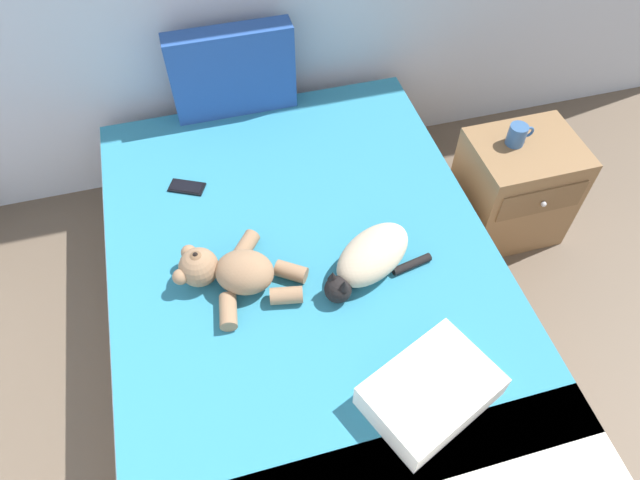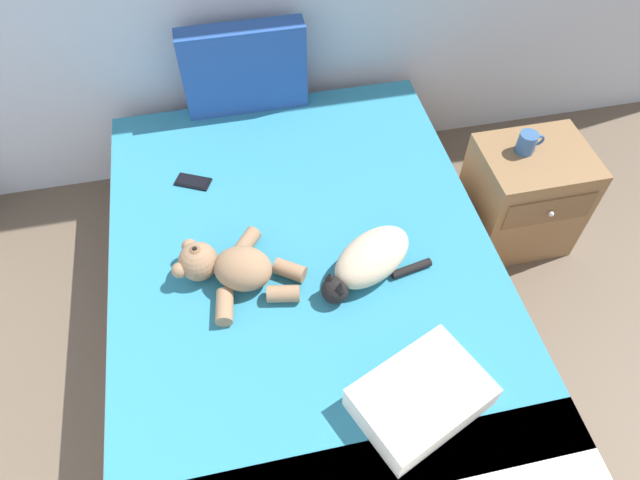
# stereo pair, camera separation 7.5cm
# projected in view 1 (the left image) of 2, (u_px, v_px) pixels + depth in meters

# --- Properties ---
(bed) EXTENTS (1.53, 2.09, 0.47)m
(bed) POSITION_uv_depth(u_px,v_px,m) (307.00, 296.00, 2.34)
(bed) COLOR olive
(bed) RESTS_ON ground_plane
(patterned_cushion) EXTENTS (0.56, 0.11, 0.41)m
(patterned_cushion) POSITION_uv_depth(u_px,v_px,m) (233.00, 72.00, 2.56)
(patterned_cushion) COLOR #264C99
(patterned_cushion) RESTS_ON bed
(cat) EXTENTS (0.44, 0.34, 0.15)m
(cat) POSITION_uv_depth(u_px,v_px,m) (370.00, 258.00, 2.08)
(cat) COLOR #C6B293
(cat) RESTS_ON bed
(teddy_bear) EXTENTS (0.49, 0.40, 0.16)m
(teddy_bear) POSITION_uv_depth(u_px,v_px,m) (232.00, 272.00, 2.05)
(teddy_bear) COLOR #937051
(teddy_bear) RESTS_ON bed
(cell_phone) EXTENTS (0.16, 0.13, 0.01)m
(cell_phone) POSITION_uv_depth(u_px,v_px,m) (187.00, 187.00, 2.39)
(cell_phone) COLOR black
(cell_phone) RESTS_ON bed
(throw_pillow) EXTENTS (0.48, 0.41, 0.11)m
(throw_pillow) POSITION_uv_depth(u_px,v_px,m) (431.00, 391.00, 1.78)
(throw_pillow) COLOR white
(throw_pillow) RESTS_ON bed
(nightstand) EXTENTS (0.48, 0.41, 0.54)m
(nightstand) POSITION_uv_depth(u_px,v_px,m) (514.00, 189.00, 2.68)
(nightstand) COLOR olive
(nightstand) RESTS_ON ground_plane
(mug) EXTENTS (0.12, 0.08, 0.09)m
(mug) POSITION_uv_depth(u_px,v_px,m) (517.00, 135.00, 2.44)
(mug) COLOR #33598C
(mug) RESTS_ON nightstand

